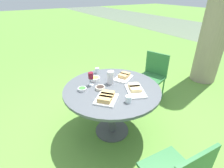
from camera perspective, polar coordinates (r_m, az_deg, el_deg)
name	(u,v)px	position (r m, az deg, el deg)	size (l,w,h in m)	color
ground_plane	(112,130)	(2.77, 0.00, -14.88)	(40.00, 40.00, 0.00)	#5B8C38
dining_table	(112,95)	(2.37, 0.00, -3.52)	(1.29, 1.29, 0.75)	#4C4C51
chair_near_right	(153,73)	(3.35, 13.26, 3.41)	(0.56, 0.54, 0.89)	#2D6B38
water_pitcher	(111,77)	(2.39, -0.47, 2.15)	(0.10, 0.09, 0.18)	silver
wine_glass	(91,76)	(2.34, -6.94, 2.57)	(0.07, 0.07, 0.19)	silver
platter_bread_main	(135,89)	(2.26, 7.54, -1.68)	(0.41, 0.33, 0.06)	white
platter_charcuterie	(106,98)	(2.06, -1.89, -4.43)	(0.37, 0.37, 0.07)	white
platter_sandwich_side	(124,77)	(2.56, 3.85, 2.45)	(0.31, 0.34, 0.07)	white
bowl_fries	(95,79)	(2.50, -5.49, 1.70)	(0.13, 0.13, 0.05)	white
bowl_salad	(82,89)	(2.28, -9.69, -1.64)	(0.11, 0.11, 0.04)	silver
bowl_olives	(100,88)	(2.28, -3.87, -1.27)	(0.13, 0.13, 0.04)	beige
cup_water_near	(97,71)	(2.73, -4.85, 4.40)	(0.06, 0.06, 0.08)	silver
cup_water_far	(128,99)	(2.02, 5.36, -4.95)	(0.07, 0.07, 0.08)	silver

